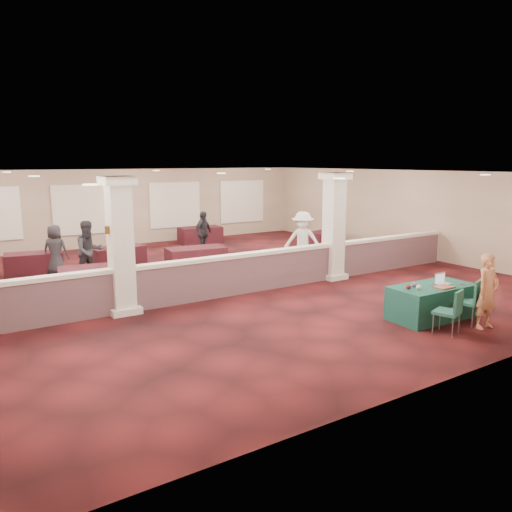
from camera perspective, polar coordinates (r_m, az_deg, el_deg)
ground at (r=14.96m, az=-3.83°, el=-2.87°), size 16.00×16.00×0.00m
wall_back at (r=21.98m, az=-14.08°, el=5.45°), size 16.00×0.04×3.20m
wall_front at (r=8.68m, az=22.58°, el=-2.94°), size 16.00×0.04×3.20m
wall_right at (r=19.78m, az=16.91°, el=4.74°), size 0.04×16.00×3.20m
ceiling at (r=14.54m, az=-3.99°, el=9.47°), size 16.00×16.00×0.02m
partition_wall at (r=13.57m, az=-0.79°, el=-1.82°), size 15.60×0.28×1.10m
column_left at (r=11.93m, az=-15.22°, el=1.27°), size 0.72×0.72×3.20m
column_right at (r=15.17m, az=8.88°, el=3.50°), size 0.72×0.72×3.20m
sconce_left at (r=11.80m, az=-16.61°, el=2.88°), size 0.12×0.12×0.18m
sconce_right at (r=11.96m, az=-14.03°, el=3.11°), size 0.12×0.12×0.18m
near_table at (r=12.07m, az=19.41°, el=-4.96°), size 2.01×1.05×0.76m
conf_chair_main at (r=11.90m, az=23.35°, el=-4.42°), size 0.64×0.64×1.00m
conf_chair_side at (r=11.01m, az=21.46°, el=-5.61°), size 0.60×0.61×0.96m
woman at (r=11.71m, az=24.93°, el=-3.69°), size 0.60×0.41×1.62m
far_table_front_left at (r=13.85m, az=-17.53°, el=-2.79°), size 2.12×1.34×0.80m
far_table_front_center at (r=16.43m, az=-6.86°, el=-0.33°), size 1.98×1.17×0.76m
far_table_front_right at (r=20.99m, az=7.81°, el=1.94°), size 1.76×1.13×0.66m
far_table_back_left at (r=17.21m, az=-24.00°, el=-0.81°), size 1.83×1.13×0.69m
far_table_back_center at (r=17.44m, az=-15.49°, el=-0.10°), size 1.84×1.10×0.70m
far_table_back_right at (r=21.69m, az=-6.38°, el=2.35°), size 1.85×1.00×0.73m
attendee_a at (r=15.57m, az=-18.52°, el=0.52°), size 0.93×0.60×1.81m
attendee_b at (r=16.40m, az=5.34°, el=1.73°), size 1.28×1.25×1.92m
attendee_c at (r=19.18m, az=-6.07°, el=2.65°), size 1.08×0.84×1.66m
attendee_d at (r=16.78m, az=-21.96°, el=0.63°), size 0.89×0.80×1.59m
laptop_base at (r=12.19m, az=20.66°, el=-3.00°), size 0.35×0.25×0.02m
laptop_screen at (r=12.23m, az=20.26°, el=-2.32°), size 0.35×0.02×0.23m
screen_glow at (r=12.23m, az=20.28°, el=-2.40°), size 0.31×0.01×0.20m
knitting at (r=11.86m, az=20.67°, el=-3.34°), size 0.43×0.33×0.03m
yarn_cream at (r=11.47m, az=18.11°, el=-3.43°), size 0.12×0.12×0.12m
yarn_red at (r=11.46m, az=17.00°, el=-3.41°), size 0.10×0.10×0.10m
yarn_grey at (r=11.69m, az=17.60°, el=-3.14°), size 0.11×0.11×0.11m
scissors at (r=12.33m, az=22.59°, el=-2.99°), size 0.13×0.03×0.01m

